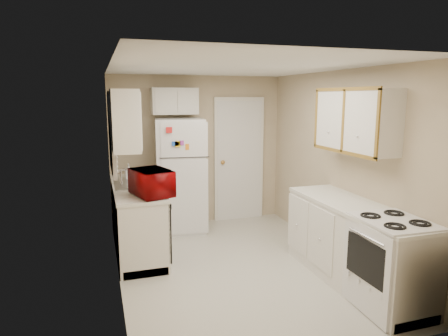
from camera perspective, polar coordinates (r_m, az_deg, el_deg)
name	(u,v)px	position (r m, az deg, el deg)	size (l,w,h in m)	color
floor	(236,266)	(5.09, 1.77, -13.83)	(3.80, 3.80, 0.00)	silver
ceiling	(237,67)	(4.66, 1.93, 14.24)	(3.80, 3.80, 0.00)	white
wall_left	(115,178)	(4.47, -15.34, -1.41)	(3.80, 3.80, 0.00)	tan
wall_right	(339,165)	(5.36, 16.11, 0.43)	(3.80, 3.80, 0.00)	tan
wall_back	(198,151)	(6.53, -3.75, 2.50)	(2.80, 2.80, 0.00)	tan
wall_front	(323,216)	(3.05, 13.94, -6.65)	(2.80, 2.80, 0.00)	tan
left_counter	(137,218)	(5.54, -12.28, -7.06)	(0.60, 1.80, 0.90)	silver
dishwasher	(166,227)	(4.99, -8.27, -8.37)	(0.03, 0.58, 0.72)	black
sink	(135,186)	(5.58, -12.59, -2.59)	(0.54, 0.74, 0.16)	gray
microwave	(152,183)	(4.84, -10.25, -2.15)	(0.31, 0.56, 0.38)	#860406
soap_bottle	(129,172)	(5.90, -13.45, -0.55)	(0.10, 0.10, 0.22)	silver
window_blinds	(113,133)	(5.45, -15.62, 4.86)	(0.10, 0.98, 1.08)	silver
upper_cabinet_left	(125,121)	(4.62, -13.94, 6.54)	(0.30, 0.45, 0.70)	silver
refrigerator	(180,175)	(6.18, -6.29, -1.05)	(0.72, 0.70, 1.74)	silver
cabinet_over_fridge	(174,101)	(6.24, -7.11, 9.46)	(0.70, 0.30, 0.40)	silver
interior_door	(239,160)	(6.72, 2.15, 1.18)	(0.86, 0.06, 2.08)	silver
right_counter	(354,244)	(4.74, 18.02, -10.30)	(0.60, 2.00, 0.90)	silver
stove	(391,267)	(4.30, 22.72, -12.87)	(0.59, 0.73, 0.89)	silver
upper_cabinet_right	(356,121)	(4.80, 18.28, 6.45)	(0.30, 1.20, 0.70)	silver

